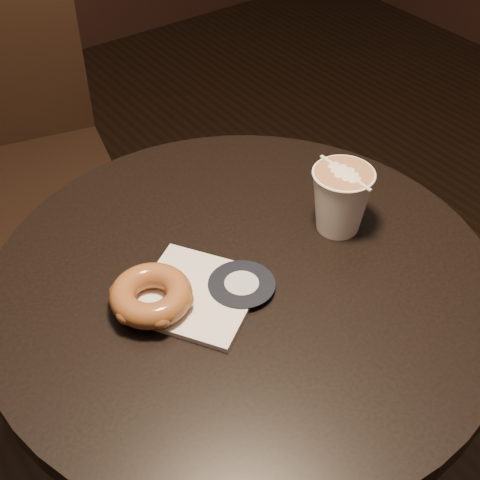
{
  "coord_description": "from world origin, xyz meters",
  "views": [
    {
      "loc": [
        -0.38,
        -0.52,
        1.39
      ],
      "look_at": [
        0.01,
        0.03,
        0.79
      ],
      "focal_mm": 50.0,
      "sensor_mm": 36.0,
      "label": 1
    }
  ],
  "objects_px": {
    "chair": "(2,124)",
    "pastry_bag": "(197,294)",
    "doughnut": "(151,295)",
    "cafe_table": "(244,366)",
    "latte_cup": "(341,200)"
  },
  "relations": [
    {
      "from": "chair",
      "to": "pastry_bag",
      "type": "relative_size",
      "value": 7.3
    },
    {
      "from": "chair",
      "to": "latte_cup",
      "type": "xyz_separation_m",
      "value": [
        0.24,
        -0.82,
        0.2
      ]
    },
    {
      "from": "cafe_table",
      "to": "chair",
      "type": "bearing_deg",
      "value": 94.43
    },
    {
      "from": "chair",
      "to": "cafe_table",
      "type": "bearing_deg",
      "value": -72.33
    },
    {
      "from": "cafe_table",
      "to": "latte_cup",
      "type": "distance_m",
      "value": 0.3
    },
    {
      "from": "chair",
      "to": "pastry_bag",
      "type": "height_order",
      "value": "chair"
    },
    {
      "from": "pastry_bag",
      "to": "doughnut",
      "type": "distance_m",
      "value": 0.06
    },
    {
      "from": "doughnut",
      "to": "cafe_table",
      "type": "bearing_deg",
      "value": -8.57
    },
    {
      "from": "latte_cup",
      "to": "pastry_bag",
      "type": "bearing_deg",
      "value": 179.2
    },
    {
      "from": "cafe_table",
      "to": "pastry_bag",
      "type": "distance_m",
      "value": 0.22
    },
    {
      "from": "cafe_table",
      "to": "doughnut",
      "type": "xyz_separation_m",
      "value": [
        -0.13,
        0.02,
        0.22
      ]
    },
    {
      "from": "latte_cup",
      "to": "cafe_table",
      "type": "bearing_deg",
      "value": -179.57
    },
    {
      "from": "doughnut",
      "to": "latte_cup",
      "type": "distance_m",
      "value": 0.31
    },
    {
      "from": "cafe_table",
      "to": "pastry_bag",
      "type": "height_order",
      "value": "pastry_bag"
    },
    {
      "from": "pastry_bag",
      "to": "doughnut",
      "type": "height_order",
      "value": "doughnut"
    }
  ]
}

